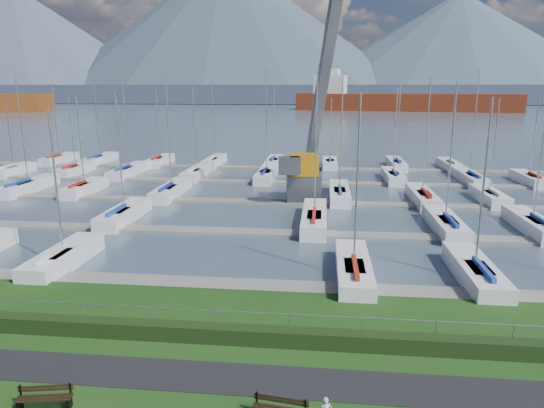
# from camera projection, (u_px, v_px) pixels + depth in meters

# --- Properties ---
(path) EXTENTS (160.00, 2.00, 0.04)m
(path) POSITION_uv_depth(u_px,v_px,m) (229.00, 378.00, 17.78)
(path) COLOR black
(path) RESTS_ON grass
(water) EXTENTS (800.00, 540.00, 0.20)m
(water) POSITION_uv_depth(u_px,v_px,m) (319.00, 107.00, 272.10)
(water) COLOR #465667
(hedge) EXTENTS (80.00, 0.70, 0.70)m
(hedge) POSITION_uv_depth(u_px,v_px,m) (241.00, 335.00, 20.22)
(hedge) COLOR black
(hedge) RESTS_ON grass
(fence) EXTENTS (80.00, 0.04, 0.04)m
(fence) POSITION_uv_depth(u_px,v_px,m) (242.00, 312.00, 20.40)
(fence) COLOR #93979C
(fence) RESTS_ON grass
(foothill) EXTENTS (900.00, 80.00, 12.00)m
(foothill) POSITION_uv_depth(u_px,v_px,m) (320.00, 94.00, 338.27)
(foothill) COLOR #3E465C
(foothill) RESTS_ON water
(mountains) EXTENTS (1190.00, 360.00, 115.00)m
(mountains) POSITION_uv_depth(u_px,v_px,m) (331.00, 42.00, 400.10)
(mountains) COLOR #3A4756
(mountains) RESTS_ON water
(docks) EXTENTS (90.00, 41.60, 0.25)m
(docks) POSITION_uv_depth(u_px,v_px,m) (288.00, 203.00, 45.87)
(docks) COLOR gray
(docks) RESTS_ON water
(bench_left) EXTENTS (1.85, 0.74, 0.85)m
(bench_left) POSITION_uv_depth(u_px,v_px,m) (45.00, 398.00, 16.01)
(bench_left) COLOR black
(bench_left) RESTS_ON grass
(person) EXTENTS (0.40, 0.29, 1.03)m
(person) POSITION_uv_depth(u_px,v_px,m) (326.00, 408.00, 15.33)
(person) COLOR silver
(person) RESTS_ON grass
(crane) EXTENTS (6.14, 13.23, 22.35)m
(crane) POSITION_uv_depth(u_px,v_px,m) (309.00, 142.00, 46.57)
(crane) COLOR #57595E
(crane) RESTS_ON water
(cargo_ship_mid) EXTENTS (101.42, 36.40, 21.50)m
(cargo_ship_mid) POSITION_uv_depth(u_px,v_px,m) (395.00, 102.00, 226.61)
(cargo_ship_mid) COLOR maroon
(cargo_ship_mid) RESTS_ON water
(sailboat_fleet) EXTENTS (76.15, 49.31, 13.24)m
(sailboat_fleet) POSITION_uv_depth(u_px,v_px,m) (270.00, 139.00, 48.15)
(sailboat_fleet) COLOR #1B1B95
(sailboat_fleet) RESTS_ON water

